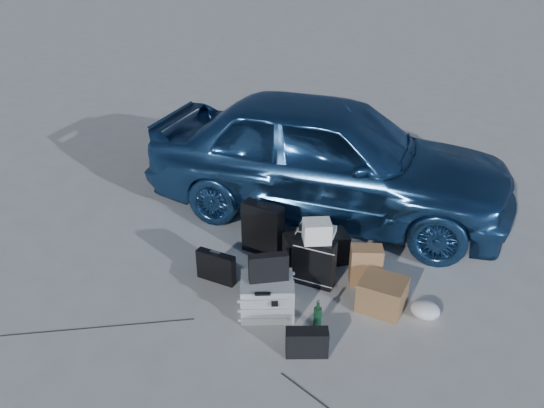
% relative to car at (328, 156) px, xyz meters
% --- Properties ---
extents(ground, '(60.00, 60.00, 0.00)m').
position_rel_car_xyz_m(ground, '(-0.34, -2.10, -0.74)').
color(ground, '#A7A6A2').
rests_on(ground, ground).
extents(car, '(4.59, 2.46, 1.49)m').
position_rel_car_xyz_m(car, '(0.00, 0.00, 0.00)').
color(car, '#2E5F98').
rests_on(car, ground).
extents(pelican_case, '(0.56, 0.49, 0.35)m').
position_rel_car_xyz_m(pelican_case, '(-0.35, -2.09, -0.57)').
color(pelican_case, '#ADB0B3').
rests_on(pelican_case, ground).
extents(laptop_bag, '(0.37, 0.21, 0.27)m').
position_rel_car_xyz_m(laptop_bag, '(-0.34, -2.08, -0.25)').
color(laptop_bag, black).
rests_on(laptop_bag, pelican_case).
extents(briefcase, '(0.43, 0.21, 0.32)m').
position_rel_car_xyz_m(briefcase, '(-0.95, -1.70, -0.58)').
color(briefcase, black).
rests_on(briefcase, ground).
extents(suitcase_left, '(0.48, 0.31, 0.59)m').
position_rel_car_xyz_m(suitcase_left, '(-0.59, -1.10, -0.45)').
color(suitcase_left, black).
rests_on(suitcase_left, ground).
extents(suitcase_right, '(0.45, 0.25, 0.51)m').
position_rel_car_xyz_m(suitcase_right, '(0.02, -1.58, -0.49)').
color(suitcase_right, black).
rests_on(suitcase_right, ground).
extents(white_carton, '(0.31, 0.27, 0.21)m').
position_rel_car_xyz_m(white_carton, '(0.04, -1.58, -0.13)').
color(white_carton, white).
rests_on(white_carton, suitcase_right).
extents(duffel_bag, '(0.73, 0.54, 0.34)m').
position_rel_car_xyz_m(duffel_bag, '(0.01, -1.20, -0.57)').
color(duffel_bag, black).
rests_on(duffel_bag, ground).
extents(flat_box_white, '(0.42, 0.33, 0.07)m').
position_rel_car_xyz_m(flat_box_white, '(0.00, -1.19, -0.37)').
color(flat_box_white, white).
rests_on(flat_box_white, duffel_bag).
extents(flat_box_black, '(0.35, 0.30, 0.06)m').
position_rel_car_xyz_m(flat_box_black, '(-0.00, -1.20, -0.31)').
color(flat_box_black, black).
rests_on(flat_box_black, flat_box_white).
extents(kraft_bag, '(0.33, 0.23, 0.42)m').
position_rel_car_xyz_m(kraft_bag, '(0.54, -1.47, -0.53)').
color(kraft_bag, '#AB794A').
rests_on(kraft_bag, ground).
extents(cardboard_box, '(0.50, 0.46, 0.31)m').
position_rel_car_xyz_m(cardboard_box, '(0.70, -1.85, -0.59)').
color(cardboard_box, brown).
rests_on(cardboard_box, ground).
extents(plastic_bag, '(0.32, 0.29, 0.15)m').
position_rel_car_xyz_m(plastic_bag, '(1.10, -1.91, -0.67)').
color(plastic_bag, silver).
rests_on(plastic_bag, ground).
extents(messenger_bag, '(0.38, 0.20, 0.25)m').
position_rel_car_xyz_m(messenger_bag, '(0.08, -2.58, -0.62)').
color(messenger_bag, black).
rests_on(messenger_bag, ground).
extents(green_bottle, '(0.09, 0.09, 0.29)m').
position_rel_car_xyz_m(green_bottle, '(0.14, -2.23, -0.60)').
color(green_bottle, black).
rests_on(green_bottle, ground).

